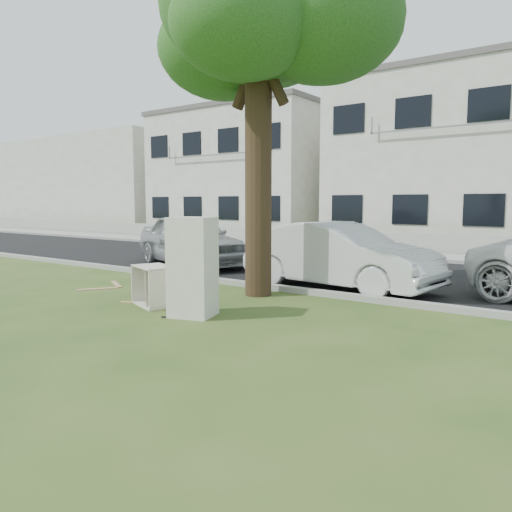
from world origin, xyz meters
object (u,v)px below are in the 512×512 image
Objects in this scene: car_left at (190,239)px; fridge at (193,267)px; cabinet at (155,286)px; car_center at (339,256)px.

fridge is at bearing -114.84° from car_left.
car_left is at bearing 148.48° from cabinet.
fridge is 1.26m from cabinet.
car_center is at bearing 83.78° from cabinet.
car_center is (1.88, 3.62, 0.36)m from cabinet.
car_left reaches higher than car_center.
cabinet is 0.21× the size of car_center.
cabinet is (-1.16, 0.22, -0.46)m from fridge.
car_left is (-3.52, 4.63, 0.42)m from cabinet.
car_left reaches higher than cabinet.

